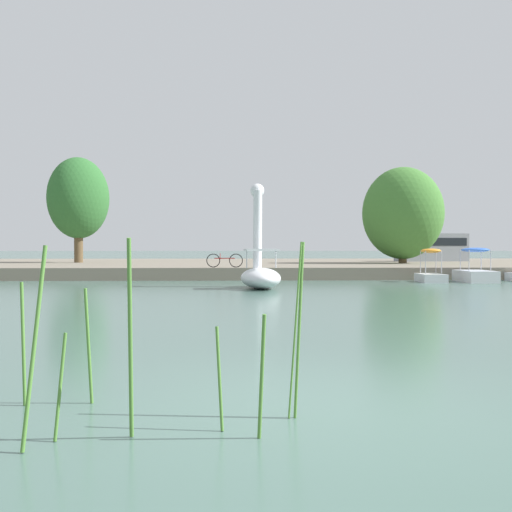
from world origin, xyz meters
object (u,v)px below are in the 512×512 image
object	(u,v)px
parked_van	(431,246)
pedal_boat_orange	(431,272)
bicycle_parked	(225,260)
swan_boat	(260,269)
tree_broadleaf_right	(78,198)
tree_willow_near_path	(403,213)
pedal_boat_blue	(475,272)

from	to	relation	value
parked_van	pedal_boat_orange	bearing A→B (deg)	-108.51
bicycle_parked	pedal_boat_orange	bearing A→B (deg)	-13.15
bicycle_parked	swan_boat	bearing A→B (deg)	-76.90
tree_broadleaf_right	tree_willow_near_path	distance (m)	20.34
pedal_boat_orange	bicycle_parked	world-z (taller)	pedal_boat_orange
swan_boat	tree_broadleaf_right	xyz separation A→B (m)	(-10.86, 16.19, 3.93)
tree_broadleaf_right	parked_van	distance (m)	24.16
swan_boat	bicycle_parked	xyz separation A→B (m)	(-1.42, 6.08, 0.19)
bicycle_parked	tree_broadleaf_right	bearing A→B (deg)	133.06
tree_broadleaf_right	bicycle_parked	xyz separation A→B (m)	(9.44, -10.10, -3.74)
pedal_boat_orange	pedal_boat_blue	size ratio (longest dim) A/B	0.76
swan_boat	tree_willow_near_path	distance (m)	16.93
pedal_boat_blue	parked_van	size ratio (longest dim) A/B	0.48
pedal_boat_orange	pedal_boat_blue	world-z (taller)	pedal_boat_blue
parked_van	bicycle_parked	bearing A→B (deg)	-137.22
swan_boat	parked_van	xyz separation A→B (m)	(12.91, 19.33, 0.91)
pedal_boat_orange	tree_broadleaf_right	bearing A→B (deg)	146.65
bicycle_parked	tree_willow_near_path	bearing A→B (deg)	35.84
pedal_boat_orange	tree_broadleaf_right	world-z (taller)	tree_broadleaf_right
swan_boat	pedal_boat_orange	bearing A→B (deg)	26.94
swan_boat	tree_willow_near_path	bearing A→B (deg)	56.04
tree_willow_near_path	bicycle_parked	world-z (taller)	tree_willow_near_path
tree_broadleaf_right	pedal_boat_orange	bearing A→B (deg)	-33.35
tree_willow_near_path	bicycle_parked	xyz separation A→B (m)	(-10.73, -7.75, -2.71)
tree_broadleaf_right	tree_willow_near_path	size ratio (longest dim) A/B	1.09
tree_broadleaf_right	tree_willow_near_path	xyz separation A→B (m)	(20.17, -2.35, -1.03)
swan_boat	pedal_boat_orange	world-z (taller)	swan_boat
pedal_boat_orange	tree_willow_near_path	size ratio (longest dim) A/B	0.30
swan_boat	tree_willow_near_path	xyz separation A→B (m)	(9.32, 13.83, 2.90)
tree_willow_near_path	parked_van	size ratio (longest dim) A/B	1.22
bicycle_parked	parked_van	xyz separation A→B (m)	(14.32, 13.25, 0.72)
pedal_boat_blue	tree_broadleaf_right	xyz separation A→B (m)	(-20.59, 12.28, 4.21)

